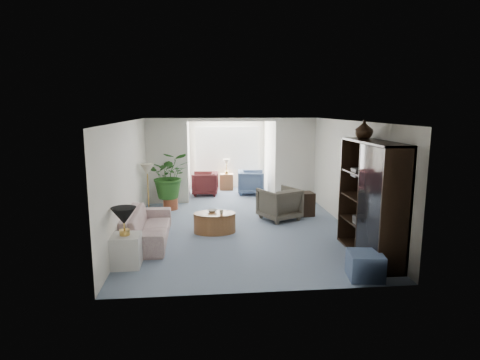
{
  "coord_description": "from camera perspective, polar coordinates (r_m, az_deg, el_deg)",
  "views": [
    {
      "loc": [
        -0.91,
        -8.62,
        2.77
      ],
      "look_at": [
        0.0,
        0.6,
        1.1
      ],
      "focal_mm": 29.75,
      "sensor_mm": 36.0,
      "label": 1
    }
  ],
  "objects": [
    {
      "name": "back_pier_left",
      "position": [
        11.76,
        -10.43,
        2.63
      ],
      "size": [
        1.2,
        0.12,
        2.5
      ],
      "primitive_type": "cube",
      "color": "white",
      "rests_on": "ground"
    },
    {
      "name": "window_blinds",
      "position": [
        13.87,
        -1.85,
        4.55
      ],
      "size": [
        2.2,
        0.02,
        1.5
      ],
      "primitive_type": "cube",
      "color": "white"
    },
    {
      "name": "plant_pot",
      "position": [
        11.24,
        -9.92,
        -3.36
      ],
      "size": [
        0.4,
        0.4,
        0.32
      ],
      "primitive_type": "cylinder",
      "color": "#A34E2F",
      "rests_on": "ground"
    },
    {
      "name": "floor_lamp",
      "position": [
        10.34,
        -13.15,
        1.5
      ],
      "size": [
        0.36,
        0.36,
        0.28
      ],
      "primitive_type": "cone",
      "color": "beige",
      "rests_on": "ground"
    },
    {
      "name": "back_header",
      "position": [
        11.66,
        -1.17,
        8.65
      ],
      "size": [
        2.6,
        0.12,
        0.1
      ],
      "primitive_type": "cube",
      "color": "white",
      "rests_on": "back_pier_left"
    },
    {
      "name": "wingback_chair",
      "position": [
        10.09,
        5.65,
        -3.39
      ],
      "size": [
        1.17,
        1.18,
        0.81
      ],
      "primitive_type": "imported",
      "rotation": [
        0.0,
        0.0,
        3.6
      ],
      "color": "#625B4D",
      "rests_on": "ground"
    },
    {
      "name": "back_pier_right",
      "position": [
        12.05,
        7.9,
        2.88
      ],
      "size": [
        1.2,
        0.12,
        2.5
      ],
      "primitive_type": "cube",
      "color": "white",
      "rests_on": "ground"
    },
    {
      "name": "floor",
      "position": [
        9.1,
        0.37,
        -7.5
      ],
      "size": [
        6.0,
        6.0,
        0.0
      ],
      "primitive_type": "plane",
      "color": "#8396AD",
      "rests_on": "ground"
    },
    {
      "name": "house_plant",
      "position": [
        11.08,
        -10.05,
        0.69
      ],
      "size": [
        1.16,
        1.01,
        1.29
      ],
      "primitive_type": "imported",
      "color": "#2B6221",
      "rests_on": "plant_pot"
    },
    {
      "name": "shelf_clutter",
      "position": [
        7.7,
        18.19,
        -2.91
      ],
      "size": [
        0.3,
        1.18,
        1.06
      ],
      "color": "#28241F",
      "rests_on": "entertainment_cabinet"
    },
    {
      "name": "sunroom_table",
      "position": [
        13.71,
        -1.94,
        -0.26
      ],
      "size": [
        0.49,
        0.4,
        0.55
      ],
      "primitive_type": "cube",
      "rotation": [
        0.0,
        0.0,
        -0.1
      ],
      "color": "brown",
      "rests_on": "ground"
    },
    {
      "name": "table_lamp",
      "position": [
        7.25,
        -16.33,
        -4.96
      ],
      "size": [
        0.44,
        0.44,
        0.3
      ],
      "primitive_type": "cone",
      "color": "black",
      "rests_on": "end_table"
    },
    {
      "name": "cabinet_urn",
      "position": [
        8.09,
        17.35,
        6.94
      ],
      "size": [
        0.35,
        0.35,
        0.36
      ],
      "primitive_type": "imported",
      "color": "black",
      "rests_on": "entertainment_cabinet"
    },
    {
      "name": "framed_picture",
      "position": [
        9.23,
        15.86,
        3.17
      ],
      "size": [
        0.04,
        0.5,
        0.4
      ],
      "primitive_type": "cube",
      "color": "#B9AD94"
    },
    {
      "name": "sunroom_floor",
      "position": [
        13.05,
        -1.51,
        -2.04
      ],
      "size": [
        2.6,
        2.6,
        0.0
      ],
      "primitive_type": "plane",
      "color": "#8396AD",
      "rests_on": "ground"
    },
    {
      "name": "coffee_cup",
      "position": [
        8.9,
        -2.67,
        -4.62
      ],
      "size": [
        0.11,
        0.11,
        0.09
      ],
      "primitive_type": "imported",
      "rotation": [
        0.0,
        0.0,
        0.14
      ],
      "color": "beige",
      "rests_on": "coffee_table"
    },
    {
      "name": "sofa",
      "position": [
        8.66,
        -13.19,
        -6.45
      ],
      "size": [
        0.9,
        2.25,
        0.65
      ],
      "primitive_type": "imported",
      "rotation": [
        0.0,
        0.0,
        1.58
      ],
      "color": "beige",
      "rests_on": "ground"
    },
    {
      "name": "entertainment_cabinet",
      "position": [
        7.8,
        18.28,
        -2.71
      ],
      "size": [
        0.53,
        1.97,
        2.19
      ],
      "primitive_type": "cube",
      "color": "black",
      "rests_on": "ground"
    },
    {
      "name": "sunroom_chair_blue",
      "position": [
        13.02,
        1.57,
        -0.33
      ],
      "size": [
        0.92,
        0.9,
        0.77
      ],
      "primitive_type": "imported",
      "rotation": [
        0.0,
        0.0,
        1.47
      ],
      "color": "slate",
      "rests_on": "ground"
    },
    {
      "name": "coffee_bowl",
      "position": [
        9.09,
        -4.0,
        -4.43
      ],
      "size": [
        0.24,
        0.24,
        0.05
      ],
      "primitive_type": "imported",
      "rotation": [
        0.0,
        0.0,
        0.14
      ],
      "color": "white",
      "rests_on": "coffee_table"
    },
    {
      "name": "sunroom_chair_maroon",
      "position": [
        12.93,
        -5.04,
        -0.51
      ],
      "size": [
        0.89,
        0.87,
        0.74
      ],
      "primitive_type": "imported",
      "rotation": [
        0.0,
        0.0,
        -1.67
      ],
      "color": "#591E24",
      "rests_on": "ground"
    },
    {
      "name": "side_table_dark",
      "position": [
        10.55,
        9.06,
        -3.41
      ],
      "size": [
        0.55,
        0.46,
        0.61
      ],
      "primitive_type": "cube",
      "rotation": [
        0.0,
        0.0,
        0.11
      ],
      "color": "black",
      "rests_on": "ground"
    },
    {
      "name": "window_pane",
      "position": [
        13.9,
        -1.86,
        4.56
      ],
      "size": [
        2.2,
        0.02,
        1.5
      ],
      "primitive_type": "cube",
      "color": "white"
    },
    {
      "name": "coffee_table",
      "position": [
        9.06,
        -3.65,
        -6.12
      ],
      "size": [
        1.07,
        1.07,
        0.45
      ],
      "primitive_type": "cylinder",
      "rotation": [
        0.0,
        0.0,
        0.14
      ],
      "color": "brown",
      "rests_on": "ground"
    },
    {
      "name": "end_table",
      "position": [
        7.44,
        -16.08,
        -9.71
      ],
      "size": [
        0.53,
        0.53,
        0.58
      ],
      "primitive_type": "cube",
      "rotation": [
        0.0,
        0.0,
        0.01
      ],
      "color": "silver",
      "rests_on": "ground"
    },
    {
      "name": "ottoman",
      "position": [
        7.02,
        17.5,
        -11.6
      ],
      "size": [
        0.62,
        0.62,
        0.43
      ],
      "primitive_type": "cube",
      "rotation": [
        0.0,
        0.0,
        -0.15
      ],
      "color": "slate",
      "rests_on": "ground"
    }
  ]
}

